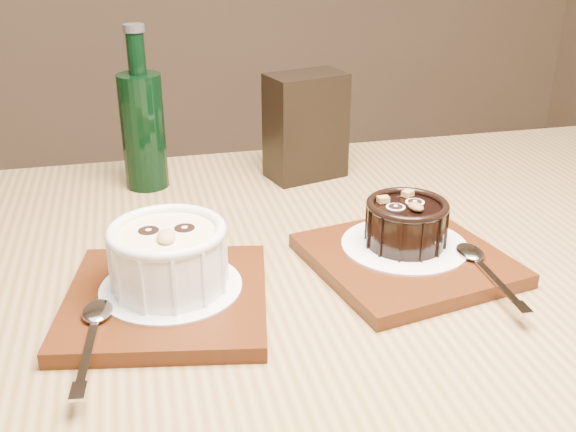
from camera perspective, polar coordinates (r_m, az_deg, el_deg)
name	(u,v)px	position (r m, az deg, el deg)	size (l,w,h in m)	color
table	(311,358)	(0.71, 1.95, -11.92)	(1.21, 0.81, 0.75)	olive
tray_left	(167,300)	(0.63, -10.23, -6.98)	(0.18, 0.18, 0.01)	#4D220C
doily_left	(171,286)	(0.63, -9.86, -5.90)	(0.13, 0.13, 0.00)	white
ramekin_white	(168,254)	(0.61, -10.09, -3.17)	(0.11, 0.11, 0.06)	white
spoon_left	(92,334)	(0.57, -16.30, -9.58)	(0.03, 0.13, 0.01)	silver
tray_right	(406,260)	(0.69, 9.99, -3.67)	(0.18, 0.18, 0.01)	#4D220C
doily_right	(404,245)	(0.71, 9.83, -2.41)	(0.13, 0.13, 0.00)	white
ramekin_dark	(406,221)	(0.69, 9.99, -0.43)	(0.08, 0.08, 0.05)	black
spoon_right	(486,268)	(0.67, 16.40, -4.25)	(0.03, 0.13, 0.01)	silver
condiment_stand	(306,126)	(0.90, 1.51, 7.60)	(0.10, 0.06, 0.14)	black
green_bottle	(143,127)	(0.88, -12.19, 7.41)	(0.06, 0.06, 0.21)	black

